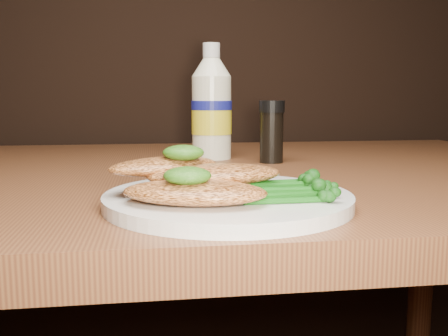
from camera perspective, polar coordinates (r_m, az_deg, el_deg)
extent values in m
cylinder|color=white|center=(0.51, 0.44, -3.56)|extent=(0.25, 0.25, 0.01)
ellipsoid|color=#D58043|center=(0.46, -3.35, -2.76)|extent=(0.15, 0.10, 0.02)
ellipsoid|color=#D58043|center=(0.50, -1.05, -0.75)|extent=(0.14, 0.09, 0.02)
ellipsoid|color=#D58043|center=(0.51, -6.78, 0.22)|extent=(0.13, 0.10, 0.02)
ellipsoid|color=#0D3708|center=(0.45, -4.18, -0.88)|extent=(0.05, 0.05, 0.02)
ellipsoid|color=#0D3708|center=(0.51, -4.62, 1.74)|extent=(0.05, 0.05, 0.02)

